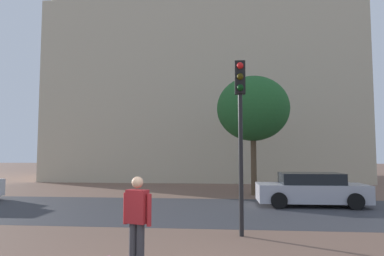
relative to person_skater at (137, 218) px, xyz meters
name	(u,v)px	position (x,y,z in m)	size (l,w,h in m)	color
ground_plane	(197,203)	(0.48, 8.73, -0.96)	(120.00, 120.00, 0.00)	brown
street_asphalt_strip	(193,210)	(0.48, 6.78, -0.96)	(120.00, 6.52, 0.00)	#38383D
landmark_building	(210,75)	(0.50, 24.37, 8.43)	(24.80, 13.08, 31.77)	beige
person_skater	(137,218)	(0.00, 0.00, 0.00)	(0.58, 0.37, 1.73)	#333338
car_silver	(311,190)	(5.26, 8.21, -0.30)	(4.40, 1.94, 1.36)	#B2B2BC
traffic_light_pole	(240,113)	(2.09, 2.76, 2.30)	(0.28, 0.34, 4.67)	black
tree_curb_far	(253,109)	(3.24, 11.65, 3.57)	(3.82, 3.82, 6.27)	brown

